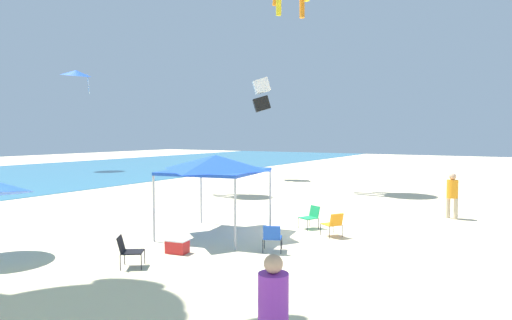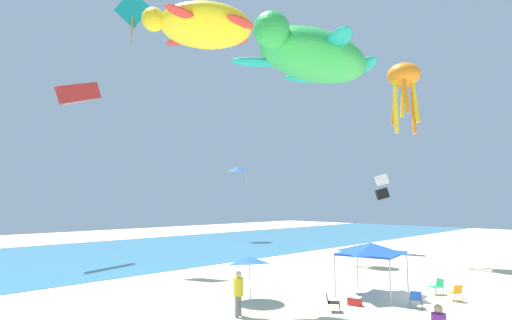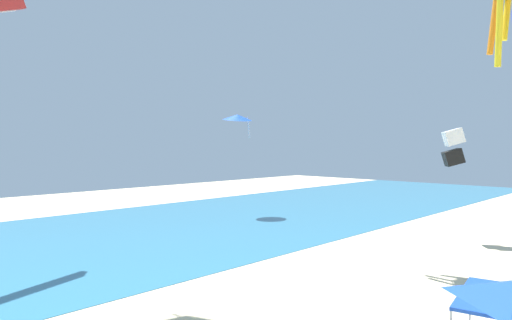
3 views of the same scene
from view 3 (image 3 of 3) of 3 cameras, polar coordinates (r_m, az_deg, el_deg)
ocean_strip at (r=34.26m, az=-17.43°, el=-9.10°), size 120.00×24.58×0.02m
kite_box_white at (r=33.08m, az=23.52°, el=1.48°), size 1.67×1.73×2.60m
kite_delta_blue at (r=42.04m, az=-2.35°, el=5.38°), size 3.63×3.65×2.34m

